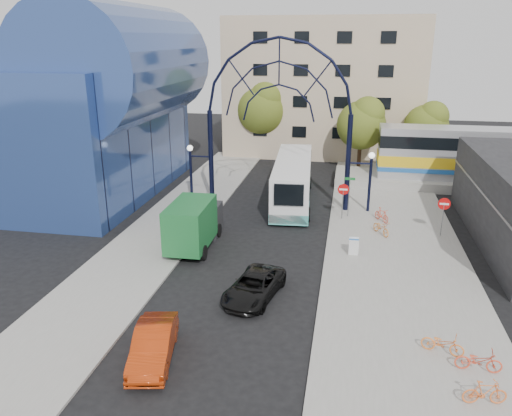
% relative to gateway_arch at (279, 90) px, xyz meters
% --- Properties ---
extents(ground, '(120.00, 120.00, 0.00)m').
position_rel_gateway_arch_xyz_m(ground, '(0.00, -14.00, -8.56)').
color(ground, black).
rests_on(ground, ground).
extents(sidewalk_east, '(8.00, 56.00, 0.12)m').
position_rel_gateway_arch_xyz_m(sidewalk_east, '(8.00, -10.00, -8.50)').
color(sidewalk_east, gray).
rests_on(sidewalk_east, ground).
extents(plaza_west, '(5.00, 50.00, 0.12)m').
position_rel_gateway_arch_xyz_m(plaza_west, '(-6.50, -8.00, -8.50)').
color(plaza_west, gray).
rests_on(plaza_west, ground).
extents(gateway_arch, '(13.64, 0.44, 12.10)m').
position_rel_gateway_arch_xyz_m(gateway_arch, '(0.00, 0.00, 0.00)').
color(gateway_arch, black).
rests_on(gateway_arch, ground).
extents(stop_sign, '(0.80, 0.07, 2.50)m').
position_rel_gateway_arch_xyz_m(stop_sign, '(4.80, -2.00, -6.56)').
color(stop_sign, slate).
rests_on(stop_sign, sidewalk_east).
extents(do_not_enter_sign, '(0.76, 0.07, 2.48)m').
position_rel_gateway_arch_xyz_m(do_not_enter_sign, '(11.00, -4.00, -6.58)').
color(do_not_enter_sign, slate).
rests_on(do_not_enter_sign, sidewalk_east).
extents(street_name_sign, '(0.70, 0.70, 2.80)m').
position_rel_gateway_arch_xyz_m(street_name_sign, '(5.20, -1.40, -6.43)').
color(street_name_sign, slate).
rests_on(street_name_sign, sidewalk_east).
extents(sandwich_board, '(0.55, 0.61, 0.99)m').
position_rel_gateway_arch_xyz_m(sandwich_board, '(5.60, -8.02, -7.81)').
color(sandwich_board, white).
rests_on(sandwich_board, sidewalk_east).
extents(transit_hall, '(16.50, 18.00, 14.50)m').
position_rel_gateway_arch_xyz_m(transit_hall, '(-15.30, 1.00, -1.86)').
color(transit_hall, navy).
rests_on(transit_hall, ground).
extents(apartment_block, '(20.00, 12.10, 14.00)m').
position_rel_gateway_arch_xyz_m(apartment_block, '(2.00, 20.97, -1.55)').
color(apartment_block, '#C9AE8C').
rests_on(apartment_block, ground).
extents(tree_north_a, '(4.48, 4.48, 7.00)m').
position_rel_gateway_arch_xyz_m(tree_north_a, '(6.12, 11.93, -3.95)').
color(tree_north_a, '#382314').
rests_on(tree_north_a, ground).
extents(tree_north_b, '(5.12, 5.12, 8.00)m').
position_rel_gateway_arch_xyz_m(tree_north_b, '(-3.88, 15.93, -3.29)').
color(tree_north_b, '#382314').
rests_on(tree_north_b, ground).
extents(tree_north_c, '(4.16, 4.16, 6.50)m').
position_rel_gateway_arch_xyz_m(tree_north_c, '(12.12, 13.93, -4.28)').
color(tree_north_c, '#382314').
rests_on(tree_north_c, ground).
extents(city_bus, '(3.48, 12.03, 3.26)m').
position_rel_gateway_arch_xyz_m(city_bus, '(0.94, 1.62, -6.85)').
color(city_bus, white).
rests_on(city_bus, ground).
extents(green_truck, '(2.38, 5.92, 2.97)m').
position_rel_gateway_arch_xyz_m(green_truck, '(-3.79, -8.20, -7.08)').
color(green_truck, black).
rests_on(green_truck, ground).
extents(black_suv, '(2.84, 4.69, 1.22)m').
position_rel_gateway_arch_xyz_m(black_suv, '(0.90, -13.80, -7.95)').
color(black_suv, black).
rests_on(black_suv, ground).
extents(red_sedan, '(2.22, 4.29, 1.35)m').
position_rel_gateway_arch_xyz_m(red_sedan, '(-2.01, -19.34, -7.88)').
color(red_sedan, '#A82E0A').
rests_on(red_sedan, ground).
extents(bike_near_a, '(1.35, 1.73, 0.88)m').
position_rel_gateway_arch_xyz_m(bike_near_a, '(7.31, -4.48, -8.00)').
color(bike_near_a, orange).
rests_on(bike_near_a, sidewalk_east).
extents(bike_near_b, '(1.18, 1.53, 0.92)m').
position_rel_gateway_arch_xyz_m(bike_near_b, '(7.46, -2.04, -7.98)').
color(bike_near_b, '#E4492D').
rests_on(bike_near_b, sidewalk_east).
extents(bike_far_a, '(1.74, 1.01, 0.86)m').
position_rel_gateway_arch_xyz_m(bike_far_a, '(9.07, -16.99, -8.01)').
color(bike_far_a, orange).
rests_on(bike_far_a, sidewalk_east).
extents(bike_far_b, '(1.57, 0.66, 0.92)m').
position_rel_gateway_arch_xyz_m(bike_far_b, '(10.00, -19.77, -7.98)').
color(bike_far_b, orange).
rests_on(bike_far_b, sidewalk_east).
extents(bike_far_c, '(1.71, 0.66, 0.89)m').
position_rel_gateway_arch_xyz_m(bike_far_c, '(10.20, -17.92, -7.99)').
color(bike_far_c, '#E14B2D').
rests_on(bike_far_c, sidewalk_east).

